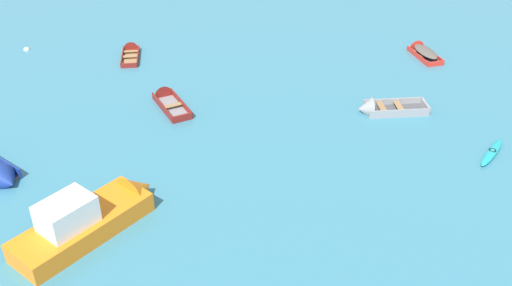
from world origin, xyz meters
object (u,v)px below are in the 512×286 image
(rowboat_grey_near_left, at_px, (379,109))
(rowboat_red_far_left, at_px, (421,50))
(rowboat_maroon_center, at_px, (166,98))
(kayak_turquoise_back_row_center, at_px, (492,152))
(mooring_buoy_central, at_px, (27,50))
(motor_launch_orange_far_back, at_px, (92,216))
(rowboat_maroon_back_row_left, at_px, (131,51))

(rowboat_grey_near_left, distance_m, rowboat_red_far_left, 9.43)
(rowboat_grey_near_left, distance_m, rowboat_maroon_center, 12.49)
(rowboat_grey_near_left, height_order, kayak_turquoise_back_row_center, rowboat_grey_near_left)
(rowboat_grey_near_left, height_order, mooring_buoy_central, rowboat_grey_near_left)
(motor_launch_orange_far_back, bearing_deg, rowboat_grey_near_left, 39.25)
(rowboat_red_far_left, bearing_deg, rowboat_grey_near_left, -114.84)
(rowboat_red_far_left, distance_m, rowboat_maroon_center, 18.23)
(rowboat_red_far_left, relative_size, mooring_buoy_central, 8.77)
(motor_launch_orange_far_back, xyz_separation_m, rowboat_grey_near_left, (13.41, 10.96, -0.47))
(mooring_buoy_central, bearing_deg, motor_launch_orange_far_back, -60.98)
(rowboat_maroon_center, bearing_deg, kayak_turquoise_back_row_center, -15.09)
(rowboat_grey_near_left, height_order, rowboat_red_far_left, rowboat_grey_near_left)
(rowboat_maroon_back_row_left, relative_size, mooring_buoy_central, 8.78)
(rowboat_red_far_left, xyz_separation_m, rowboat_maroon_center, (-16.43, -7.89, -0.07))
(rowboat_maroon_center, xyz_separation_m, mooring_buoy_central, (-11.28, 7.02, -0.18))
(rowboat_red_far_left, height_order, mooring_buoy_central, rowboat_red_far_left)
(rowboat_maroon_back_row_left, bearing_deg, mooring_buoy_central, 179.28)
(rowboat_maroon_back_row_left, height_order, rowboat_maroon_center, rowboat_maroon_center)
(mooring_buoy_central, bearing_deg, rowboat_maroon_center, -31.91)
(rowboat_grey_near_left, bearing_deg, rowboat_maroon_back_row_left, 154.95)
(kayak_turquoise_back_row_center, xyz_separation_m, mooring_buoy_central, (-29.03, 11.81, -0.14))
(rowboat_maroon_center, distance_m, mooring_buoy_central, 13.29)
(rowboat_maroon_center, relative_size, mooring_buoy_central, 9.49)
(rowboat_maroon_back_row_left, xyz_separation_m, motor_launch_orange_far_back, (2.83, -18.54, 0.54))
(rowboat_maroon_back_row_left, height_order, motor_launch_orange_far_back, motor_launch_orange_far_back)
(rowboat_grey_near_left, relative_size, rowboat_maroon_center, 1.07)
(motor_launch_orange_far_back, relative_size, rowboat_maroon_center, 1.69)
(rowboat_grey_near_left, relative_size, kayak_turquoise_back_row_center, 1.45)
(rowboat_grey_near_left, bearing_deg, mooring_buoy_central, 162.07)
(rowboat_maroon_center, bearing_deg, rowboat_grey_near_left, -3.03)
(rowboat_maroon_back_row_left, distance_m, mooring_buoy_central, 7.52)
(kayak_turquoise_back_row_center, height_order, rowboat_maroon_center, rowboat_maroon_center)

